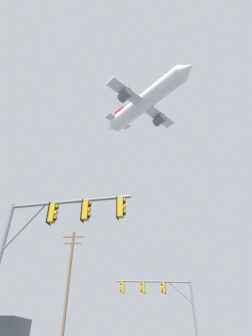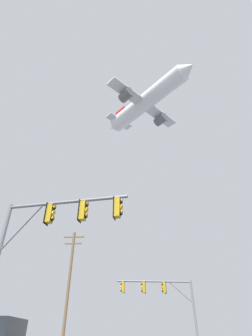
# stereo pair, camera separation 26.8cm
# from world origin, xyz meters

# --- Properties ---
(signal_pole_near) EXTENTS (6.03, 1.09, 6.65)m
(signal_pole_near) POSITION_xyz_m (-3.46, 5.69, 5.14)
(signal_pole_near) COLOR slate
(signal_pole_near) RESTS_ON ground
(signal_pole_far) EXTENTS (7.04, 1.20, 5.59)m
(signal_pole_far) POSITION_xyz_m (2.34, 20.99, 4.38)
(signal_pole_far) COLOR slate
(signal_pole_far) RESTS_ON ground
(utility_pole) EXTENTS (2.20, 0.28, 10.52)m
(utility_pole) POSITION_xyz_m (-6.56, 21.35, 5.57)
(utility_pole) COLOR brown
(utility_pole) RESTS_ON ground
(airplane) EXTENTS (19.97, 19.55, 6.78)m
(airplane) POSITION_xyz_m (2.58, 34.25, 44.17)
(airplane) COLOR white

